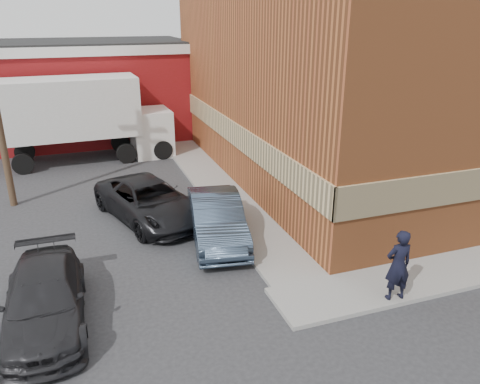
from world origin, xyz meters
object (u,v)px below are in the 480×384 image
object	(u,v)px
warehouse	(51,90)
box_truck	(88,114)
man	(398,265)
suv_a	(149,201)
brick_building	(372,68)
suv_b	(45,300)
sedan	(217,219)

from	to	relation	value
warehouse	box_truck	world-z (taller)	warehouse
man	suv_a	distance (m)	9.01
brick_building	suv_a	distance (m)	12.23
man	box_truck	xyz separation A→B (m)	(-6.73, 15.77, 1.32)
brick_building	suv_b	bearing A→B (deg)	-149.62
box_truck	suv_a	bearing A→B (deg)	-81.20
man	box_truck	size ratio (longest dim) A/B	0.23
suv_a	box_truck	bearing A→B (deg)	82.52
warehouse	sedan	world-z (taller)	warehouse
brick_building	man	xyz separation A→B (m)	(-5.98, -10.55, -3.59)
warehouse	sedan	distance (m)	17.46
warehouse	man	xyz separation A→B (m)	(8.52, -21.55, -1.72)
man	sedan	distance (m)	6.02
warehouse	suv_b	world-z (taller)	warehouse
suv_a	suv_b	size ratio (longest dim) A/B	1.14
warehouse	suv_b	size ratio (longest dim) A/B	3.56
suv_a	warehouse	bearing A→B (deg)	85.19
brick_building	sedan	distance (m)	11.51
suv_b	brick_building	bearing A→B (deg)	31.08
warehouse	man	bearing A→B (deg)	-68.44
brick_building	suv_b	size ratio (longest dim) A/B	3.99
suv_b	box_truck	xyz separation A→B (m)	(1.78, 13.72, 1.75)
man	sedan	size ratio (longest dim) A/B	0.42
sedan	box_truck	bearing A→B (deg)	116.86
suv_a	man	bearing A→B (deg)	-73.31
brick_building	man	world-z (taller)	brick_building
suv_b	box_truck	distance (m)	13.94
brick_building	warehouse	xyz separation A→B (m)	(-14.50, 11.00, -1.87)
suv_b	suv_a	bearing A→B (deg)	58.49
sedan	suv_b	xyz separation A→B (m)	(-5.20, -2.96, -0.10)
brick_building	warehouse	world-z (taller)	brick_building
sedan	suv_a	world-z (taller)	sedan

